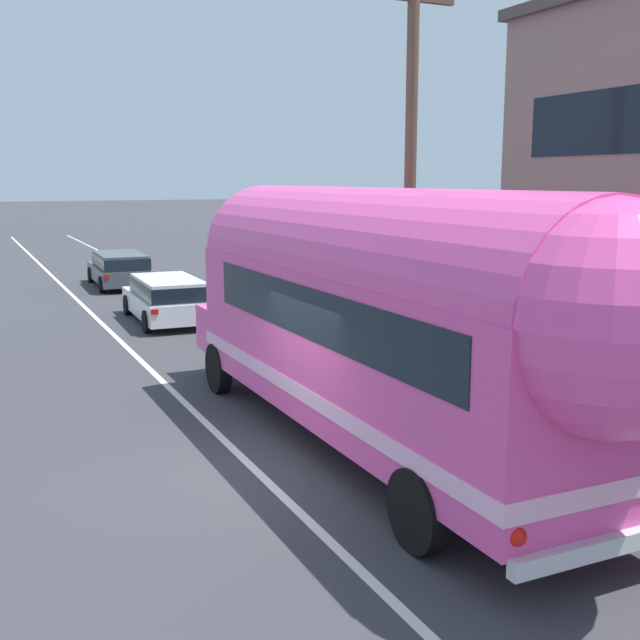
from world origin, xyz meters
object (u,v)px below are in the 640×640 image
object	(u,v)px
painted_bus	(387,311)
car_lead	(167,296)
utility_pole	(410,170)
car_second	(120,267)

from	to	relation	value
painted_bus	car_lead	xyz separation A→B (m)	(-0.16, 12.78, -1.51)
car_lead	painted_bus	bearing A→B (deg)	-89.27
utility_pole	painted_bus	bearing A→B (deg)	-125.39
painted_bus	car_lead	bearing A→B (deg)	90.73
utility_pole	car_lead	world-z (taller)	utility_pole
car_second	car_lead	bearing A→B (deg)	-91.58
painted_bus	car_second	distance (m)	21.35
painted_bus	car_lead	size ratio (longest dim) A/B	2.59
utility_pole	painted_bus	xyz separation A→B (m)	(-2.65, -3.73, -2.12)
utility_pole	car_lead	size ratio (longest dim) A/B	1.82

